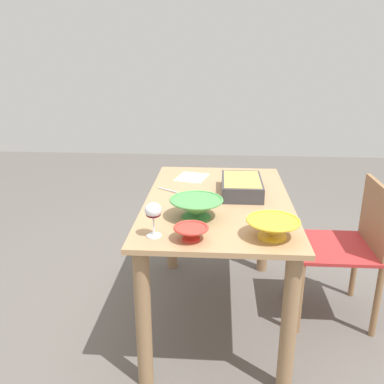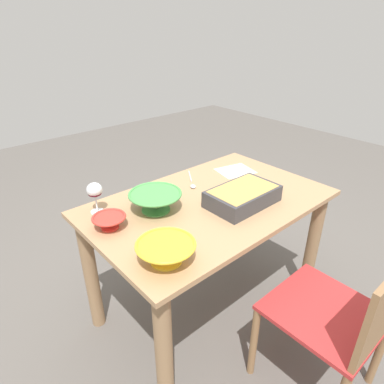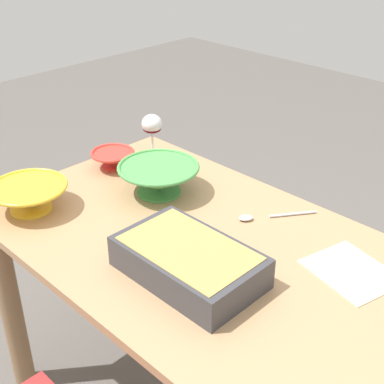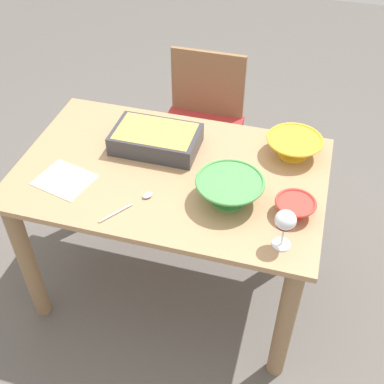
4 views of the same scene
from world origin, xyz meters
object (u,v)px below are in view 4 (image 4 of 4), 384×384
(mixing_bowl, at_px, (295,207))
(serving_bowl, at_px, (230,189))
(casserole_dish, at_px, (156,138))
(chair, at_px, (201,123))
(serving_spoon, at_px, (137,201))
(napkin, at_px, (65,180))
(dining_table, at_px, (171,198))
(small_bowl, at_px, (294,145))
(wine_glass, at_px, (285,222))

(mixing_bowl, bearing_deg, serving_bowl, -1.95)
(casserole_dish, height_order, mixing_bowl, casserole_dish)
(chair, relative_size, mixing_bowl, 5.42)
(mixing_bowl, xyz_separation_m, serving_spoon, (0.59, 0.10, -0.03))
(serving_spoon, bearing_deg, casserole_dish, -83.58)
(chair, height_order, napkin, chair)
(dining_table, relative_size, small_bowl, 5.34)
(chair, bearing_deg, mixing_bowl, 123.89)
(chair, height_order, wine_glass, wine_glass)
(casserole_dish, bearing_deg, wine_glass, 145.51)
(wine_glass, relative_size, casserole_dish, 0.44)
(dining_table, bearing_deg, napkin, 23.75)
(napkin, bearing_deg, small_bowl, -154.30)
(wine_glass, height_order, serving_bowl, wine_glass)
(chair, bearing_deg, napkin, 70.65)
(mixing_bowl, relative_size, small_bowl, 0.65)
(dining_table, relative_size, serving_spoon, 6.04)
(serving_bowl, relative_size, serving_spoon, 1.25)
(chair, distance_m, serving_spoon, 1.02)
(dining_table, distance_m, small_bowl, 0.57)
(dining_table, height_order, serving_spoon, serving_spoon)
(chair, distance_m, casserole_dish, 0.71)
(small_bowl, height_order, serving_bowl, serving_bowl)
(chair, bearing_deg, dining_table, 94.90)
(dining_table, bearing_deg, casserole_dish, -51.69)
(dining_table, relative_size, chair, 1.52)
(casserole_dish, xyz_separation_m, serving_bowl, (-0.38, 0.24, 0.01))
(dining_table, distance_m, serving_spoon, 0.28)
(mixing_bowl, distance_m, serving_bowl, 0.25)
(casserole_dish, bearing_deg, dining_table, 128.31)
(wine_glass, bearing_deg, serving_bowl, -37.65)
(serving_bowl, xyz_separation_m, serving_spoon, (0.34, 0.11, -0.05))
(serving_bowl, bearing_deg, dining_table, -21.32)
(dining_table, height_order, serving_bowl, serving_bowl)
(casserole_dish, height_order, small_bowl, casserole_dish)
(chair, xyz_separation_m, napkin, (0.33, 0.93, 0.28))
(wine_glass, relative_size, mixing_bowl, 1.03)
(mixing_bowl, height_order, serving_bowl, serving_bowl)
(small_bowl, distance_m, serving_bowl, 0.40)
(napkin, bearing_deg, chair, -109.35)
(casserole_dish, distance_m, mixing_bowl, 0.68)
(serving_bowl, bearing_deg, napkin, 5.78)
(small_bowl, relative_size, serving_bowl, 0.90)
(serving_bowl, bearing_deg, small_bowl, -120.01)
(wine_glass, relative_size, small_bowl, 0.67)
(dining_table, height_order, napkin, napkin)
(wine_glass, bearing_deg, napkin, -6.96)
(small_bowl, bearing_deg, chair, -43.85)
(napkin, bearing_deg, wine_glass, 173.04)
(dining_table, distance_m, chair, 0.77)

